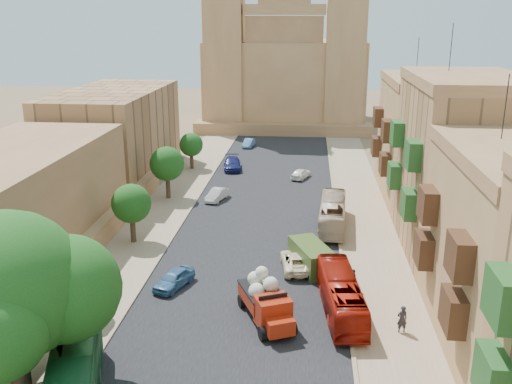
% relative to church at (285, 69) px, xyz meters
% --- Properties ---
extents(road_surface, '(14.00, 140.00, 0.01)m').
position_rel_church_xyz_m(road_surface, '(0.00, -48.61, -9.51)').
color(road_surface, black).
rests_on(road_surface, ground).
extents(sidewalk_east, '(5.00, 140.00, 0.01)m').
position_rel_church_xyz_m(sidewalk_east, '(9.50, -48.61, -9.51)').
color(sidewalk_east, '#998064').
rests_on(sidewalk_east, ground).
extents(sidewalk_west, '(5.00, 140.00, 0.01)m').
position_rel_church_xyz_m(sidewalk_west, '(-9.50, -48.61, -9.51)').
color(sidewalk_west, '#998064').
rests_on(sidewalk_west, ground).
extents(kerb_east, '(0.25, 140.00, 0.12)m').
position_rel_church_xyz_m(kerb_east, '(7.00, -48.61, -9.46)').
color(kerb_east, '#998064').
rests_on(kerb_east, ground).
extents(kerb_west, '(0.25, 140.00, 0.12)m').
position_rel_church_xyz_m(kerb_west, '(-7.00, -48.61, -9.46)').
color(kerb_west, '#998064').
rests_on(kerb_west, ground).
extents(townhouse_c, '(9.00, 14.00, 17.40)m').
position_rel_church_xyz_m(townhouse_c, '(15.95, -53.61, -2.61)').
color(townhouse_c, '#AE7E4F').
rests_on(townhouse_c, ground).
extents(townhouse_d, '(9.00, 14.00, 15.90)m').
position_rel_church_xyz_m(townhouse_d, '(15.95, -39.61, -3.36)').
color(townhouse_d, '#A4764A').
rests_on(townhouse_d, ground).
extents(west_wall, '(1.00, 40.00, 1.80)m').
position_rel_church_xyz_m(west_wall, '(-12.50, -58.61, -8.62)').
color(west_wall, '#A4764A').
rests_on(west_wall, ground).
extents(west_building_mid, '(10.00, 22.00, 10.00)m').
position_rel_church_xyz_m(west_building_mid, '(-18.00, -34.61, -4.52)').
color(west_building_mid, '#AE7E4F').
rests_on(west_building_mid, ground).
extents(church, '(28.00, 22.50, 36.30)m').
position_rel_church_xyz_m(church, '(0.00, 0.00, 0.00)').
color(church, '#A4764A').
rests_on(church, ground).
extents(ficus_tree, '(9.49, 8.73, 9.49)m').
position_rel_church_xyz_m(ficus_tree, '(-9.42, -74.61, -3.91)').
color(ficus_tree, '#3D2C1E').
rests_on(ficus_tree, ground).
extents(street_tree_a, '(2.97, 2.97, 4.57)m').
position_rel_church_xyz_m(street_tree_a, '(-10.00, -66.61, -6.46)').
color(street_tree_a, '#3D2C1E').
rests_on(street_tree_a, ground).
extents(street_tree_b, '(3.23, 3.23, 4.97)m').
position_rel_church_xyz_m(street_tree_b, '(-10.00, -54.61, -6.19)').
color(street_tree_b, '#3D2C1E').
rests_on(street_tree_b, ground).
extents(street_tree_c, '(3.50, 3.50, 5.39)m').
position_rel_church_xyz_m(street_tree_c, '(-10.00, -42.61, -5.91)').
color(street_tree_c, '#3D2C1E').
rests_on(street_tree_c, ground).
extents(street_tree_d, '(2.88, 2.88, 4.43)m').
position_rel_church_xyz_m(street_tree_d, '(-10.00, -30.61, -6.56)').
color(street_tree_d, '#3D2C1E').
rests_on(street_tree_d, ground).
extents(red_truck, '(4.03, 5.82, 3.23)m').
position_rel_church_xyz_m(red_truck, '(1.91, -66.32, -8.10)').
color(red_truck, '#9A200B').
rests_on(red_truck, ground).
extents(olive_pickup, '(3.64, 5.06, 1.92)m').
position_rel_church_xyz_m(olive_pickup, '(4.66, -58.61, -8.58)').
color(olive_pickup, '#3C531F').
rests_on(olive_pickup, ground).
extents(bus_green_north, '(5.05, 9.87, 2.68)m').
position_rel_church_xyz_m(bus_green_north, '(-6.50, -75.43, -8.17)').
color(bus_green_north, '#1C6731').
rests_on(bus_green_north, ground).
extents(bus_red_east, '(2.96, 8.88, 2.43)m').
position_rel_church_xyz_m(bus_red_east, '(6.50, -64.88, -8.30)').
color(bus_red_east, '#9C1508').
rests_on(bus_red_east, ground).
extents(bus_cream_east, '(2.69, 9.20, 2.53)m').
position_rel_church_xyz_m(bus_cream_east, '(6.50, -49.58, -8.25)').
color(bus_cream_east, '#C7AF93').
rests_on(bus_cream_east, ground).
extents(car_blue_a, '(2.70, 3.93, 1.24)m').
position_rel_church_xyz_m(car_blue_a, '(-4.75, -62.44, -8.89)').
color(car_blue_a, teal).
rests_on(car_blue_a, ground).
extents(car_white_a, '(2.15, 3.75, 1.17)m').
position_rel_church_xyz_m(car_white_a, '(-4.91, -42.89, -8.93)').
color(car_white_a, silver).
rests_on(car_white_a, ground).
extents(car_cream, '(2.74, 4.86, 1.28)m').
position_rel_church_xyz_m(car_cream, '(3.56, -58.69, -8.87)').
color(car_cream, '#FFEEC4').
rests_on(car_cream, ground).
extents(car_dkblue, '(2.77, 5.23, 1.45)m').
position_rel_church_xyz_m(car_dkblue, '(-5.00, -30.58, -8.79)').
color(car_dkblue, navy).
rests_on(car_dkblue, ground).
extents(car_white_b, '(2.50, 3.72, 1.18)m').
position_rel_church_xyz_m(car_white_b, '(3.41, -33.89, -8.93)').
color(car_white_b, white).
rests_on(car_white_b, ground).
extents(car_blue_b, '(1.65, 3.59, 1.14)m').
position_rel_church_xyz_m(car_blue_b, '(-4.34, -17.90, -8.94)').
color(car_blue_b, '#5291C2').
rests_on(car_blue_b, ground).
extents(pedestrian_a, '(0.71, 0.55, 1.72)m').
position_rel_church_xyz_m(pedestrian_a, '(9.98, -66.95, -8.65)').
color(pedestrian_a, '#252326').
rests_on(pedestrian_a, ground).
extents(pedestrian_c, '(0.63, 0.96, 1.52)m').
position_rel_church_xyz_m(pedestrian_c, '(7.50, -61.66, -8.76)').
color(pedestrian_c, '#2F2E32').
rests_on(pedestrian_c, ground).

